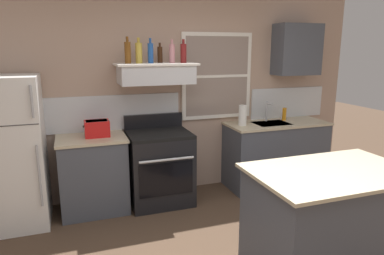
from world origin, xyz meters
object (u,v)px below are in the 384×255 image
Objects in this scene: toaster at (97,128)px; dish_soap_bottle at (284,114)px; bottle_amber_wine at (128,52)px; bottle_rose_pink at (172,53)px; bottle_brown_stout at (160,54)px; bottle_blue_liqueur at (151,53)px; paper_towel_roll at (243,115)px; refrigerator at (10,153)px; kitchen_island at (329,219)px; bottle_champagne_gold_foil at (139,53)px; stove_range at (160,167)px; bottle_red_label_wine at (183,53)px.

toaster is 2.61m from dish_soap_bottle.
bottle_rose_pink is (0.54, 0.02, -0.01)m from bottle_amber_wine.
bottle_brown_stout is 0.86× the size of bottle_rose_pink.
dish_soap_bottle is (1.95, 0.09, -0.87)m from bottle_blue_liqueur.
bottle_rose_pink is 1.89m from dish_soap_bottle.
refrigerator is at bearing -178.77° from paper_towel_roll.
kitchen_island is (-0.81, -1.95, -0.54)m from dish_soap_bottle.
bottle_brown_stout is (0.40, 0.09, -0.03)m from bottle_amber_wine.
toaster is 1.08m from bottle_blue_liqueur.
bottle_amber_wine is 0.27m from bottle_blue_liqueur.
bottle_champagne_gold_foil is at bearing -163.61° from bottle_brown_stout.
stove_range is at bearing 0.80° from refrigerator.
bottle_rose_pink reaches higher than toaster.
bottle_blue_liqueur is 1.04× the size of bottle_rose_pink.
bottle_amber_wine reaches higher than bottle_champagne_gold_foil.
bottle_rose_pink is 1.55× the size of dish_soap_bottle.
bottle_red_label_wine is at bearing -3.73° from bottle_rose_pink.
bottle_red_label_wine is 1.56× the size of dish_soap_bottle.
bottle_red_label_wine is 0.20× the size of kitchen_island.
bottle_champagne_gold_foil is (-0.20, 0.07, 1.40)m from stove_range.
toaster reaches higher than stove_range.
kitchen_island is at bearing -33.44° from refrigerator.
bottle_rose_pink is at bearing 176.27° from bottle_red_label_wine.
bottle_amber_wine is 1.13× the size of paper_towel_roll.
toaster is 2.64m from kitchen_island.
bottle_amber_wine is at bearing 3.59° from refrigerator.
dish_soap_bottle is (1.81, -0.01, -0.85)m from bottle_brown_stout.
bottle_blue_liqueur is 0.27m from bottle_rose_pink.
bottle_blue_liqueur is 0.21× the size of kitchen_island.
bottle_champagne_gold_foil reaches higher than toaster.
dish_soap_bottle is at bearing 4.18° from stove_range.
bottle_red_label_wine is (0.35, 0.07, 1.40)m from stove_range.
stove_range is at bearing -158.48° from bottle_rose_pink.
stove_range is (1.65, 0.02, -0.36)m from refrigerator.
kitchen_island is at bearing -56.12° from bottle_champagne_gold_foil.
refrigerator is at bearing -176.28° from bottle_champagne_gold_foil.
bottle_amber_wine is 0.42m from bottle_brown_stout.
paper_towel_roll reaches higher than kitchen_island.
bottle_red_label_wine is at bearing -177.54° from dish_soap_bottle.
bottle_rose_pink reaches higher than refrigerator.
bottle_champagne_gold_foil is (0.13, 0.01, -0.00)m from bottle_amber_wine.
bottle_red_label_wine is 1.76m from dish_soap_bottle.
paper_towel_roll reaches higher than toaster.
kitchen_island is at bearing -58.74° from bottle_blue_liqueur.
toaster is at bearing 176.30° from stove_range.
toaster is at bearing 179.71° from paper_towel_roll.
dish_soap_bottle is at bearing -0.45° from bottle_brown_stout.
bottle_rose_pink reaches higher than paper_towel_roll.
bottle_blue_liqueur reaches higher than refrigerator.
kitchen_island is at bearing -59.59° from stove_range.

